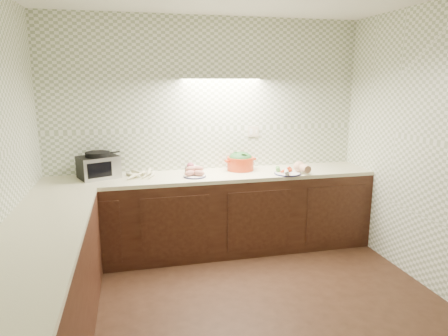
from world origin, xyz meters
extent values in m
plane|color=black|center=(0.00, 0.00, 0.00)|extent=(3.60, 3.60, 0.00)
cube|color=#929F7E|center=(0.00, 1.78, 1.30)|extent=(3.60, 0.05, 2.60)
cube|color=#929F7E|center=(0.00, -1.78, 1.30)|extent=(3.60, 0.05, 2.60)
cube|color=beige|center=(0.55, 1.79, 1.32)|extent=(0.13, 0.01, 0.12)
cube|color=black|center=(0.00, 1.50, 0.43)|extent=(3.60, 0.60, 0.86)
cube|color=black|center=(-1.50, -0.30, 0.43)|extent=(0.60, 3.00, 0.86)
cube|color=#EFEFBA|center=(0.00, 1.50, 0.88)|extent=(3.60, 0.60, 0.04)
cube|color=#EFEFBA|center=(-1.50, -0.30, 0.88)|extent=(0.60, 3.00, 0.04)
cube|color=black|center=(-1.21, 1.62, 1.02)|extent=(0.47, 0.42, 0.23)
cube|color=#B3B3B8|center=(-1.15, 1.48, 1.02)|extent=(0.36, 0.16, 0.23)
cube|color=black|center=(-1.15, 1.48, 1.02)|extent=(0.23, 0.10, 0.16)
cylinder|color=black|center=(-1.21, 1.62, 1.15)|extent=(0.33, 0.33, 0.04)
cone|color=beige|center=(-0.85, 1.48, 0.92)|extent=(0.08, 0.20, 0.04)
cone|color=beige|center=(-0.74, 1.51, 0.92)|extent=(0.16, 0.15, 0.04)
cone|color=beige|center=(-0.83, 1.49, 0.92)|extent=(0.13, 0.21, 0.04)
cone|color=beige|center=(-0.78, 1.55, 0.92)|extent=(0.14, 0.20, 0.05)
cone|color=beige|center=(-0.73, 1.53, 0.92)|extent=(0.05, 0.19, 0.04)
cone|color=beige|center=(-0.71, 1.44, 0.92)|extent=(0.15, 0.17, 0.04)
cone|color=beige|center=(-0.73, 1.58, 0.94)|extent=(0.12, 0.22, 0.05)
cone|color=beige|center=(-0.81, 1.49, 0.94)|extent=(0.08, 0.20, 0.05)
cone|color=beige|center=(-0.81, 1.59, 0.94)|extent=(0.04, 0.21, 0.04)
cylinder|color=#18173F|center=(-0.21, 1.42, 0.91)|extent=(0.24, 0.24, 0.01)
cylinder|color=white|center=(-0.21, 1.42, 0.91)|extent=(0.23, 0.23, 0.02)
ellipsoid|color=tan|center=(-0.26, 1.41, 0.95)|extent=(0.14, 0.08, 0.06)
ellipsoid|color=tan|center=(-0.17, 1.39, 0.95)|extent=(0.14, 0.08, 0.06)
ellipsoid|color=tan|center=(-0.21, 1.46, 0.95)|extent=(0.14, 0.08, 0.06)
ellipsoid|color=tan|center=(-0.24, 1.45, 0.98)|extent=(0.14, 0.08, 0.06)
ellipsoid|color=tan|center=(-0.17, 1.45, 0.98)|extent=(0.14, 0.08, 0.06)
cylinder|color=black|center=(-0.21, 1.62, 0.93)|extent=(0.15, 0.15, 0.06)
sphere|color=maroon|center=(-0.23, 1.62, 0.98)|extent=(0.08, 0.08, 0.08)
sphere|color=white|center=(-0.18, 1.63, 0.97)|extent=(0.05, 0.05, 0.05)
cylinder|color=red|center=(0.35, 1.63, 0.98)|extent=(0.36, 0.36, 0.15)
cube|color=red|center=(0.19, 1.60, 1.02)|extent=(0.05, 0.07, 0.02)
cube|color=red|center=(0.52, 1.66, 1.02)|extent=(0.05, 0.07, 0.02)
ellipsoid|color=#245C29|center=(0.35, 1.63, 1.04)|extent=(0.27, 0.27, 0.15)
cylinder|color=#18173F|center=(0.81, 1.32, 0.91)|extent=(0.29, 0.29, 0.01)
cylinder|color=white|center=(0.81, 1.32, 0.91)|extent=(0.28, 0.28, 0.02)
cone|color=#DB4719|center=(0.76, 1.37, 0.93)|extent=(0.16, 0.10, 0.03)
cone|color=#DB4719|center=(0.79, 1.33, 0.93)|extent=(0.16, 0.12, 0.03)
cone|color=#DB4719|center=(0.80, 1.32, 0.93)|extent=(0.17, 0.09, 0.03)
cone|color=#DB4719|center=(0.82, 1.35, 0.95)|extent=(0.15, 0.13, 0.03)
cylinder|color=beige|center=(0.77, 1.27, 0.94)|extent=(0.10, 0.19, 0.05)
cylinder|color=#447530|center=(0.73, 1.41, 0.94)|extent=(0.08, 0.12, 0.05)
camera|label=1|loc=(-0.85, -2.68, 1.92)|focal=32.00mm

